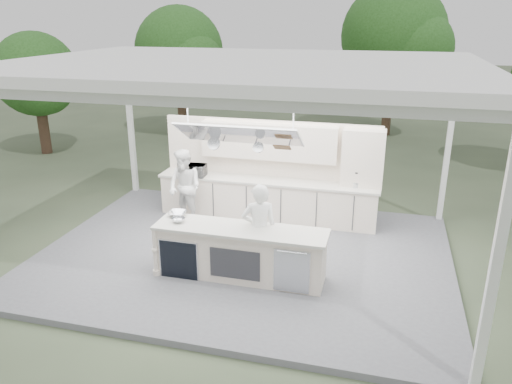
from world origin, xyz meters
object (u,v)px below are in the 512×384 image
(demo_island, at_px, (239,252))
(sous_chef, at_px, (185,187))
(back_counter, at_px, (267,199))
(head_chef, at_px, (259,230))

(demo_island, relative_size, sous_chef, 1.81)
(demo_island, bearing_deg, back_counter, 93.63)
(back_counter, xyz_separation_m, head_chef, (0.49, -2.60, 0.39))
(demo_island, xyz_separation_m, sous_chef, (-1.88, 2.05, 0.38))
(back_counter, bearing_deg, sous_chef, -155.95)
(sous_chef, bearing_deg, head_chef, -17.67)
(demo_island, relative_size, back_counter, 0.61)
(back_counter, relative_size, head_chef, 2.94)
(demo_island, distance_m, sous_chef, 2.81)
(head_chef, bearing_deg, demo_island, 13.29)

